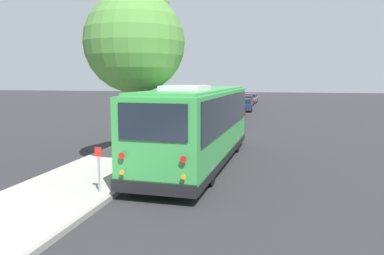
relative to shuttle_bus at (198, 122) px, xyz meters
The scene contains 13 objects.
ground_plane 1.80m from the shuttle_bus, behind, with size 160.00×160.00×0.00m, color #28282B.
sidewalk_slab 3.70m from the shuttle_bus, 98.54° to the left, with size 80.00×3.29×0.15m, color #A3A099.
curb_strip 2.32m from the shuttle_bus, 107.56° to the left, with size 80.00×0.14×0.15m, color gray.
shuttle_bus is the anchor object (origin of this frame).
parked_sedan_blue 12.71m from the shuttle_bus, ahead, with size 4.28×1.73×1.30m.
parked_sedan_black 18.97m from the shuttle_bus, ahead, with size 4.58×1.82×1.28m.
parked_sedan_navy 25.67m from the shuttle_bus, ahead, with size 4.52×1.94×1.30m.
parked_sedan_maroon 33.16m from the shuttle_bus, ahead, with size 4.39×1.71×1.28m.
parked_sedan_gray 38.97m from the shuttle_bus, ahead, with size 4.42×1.88×1.29m.
street_tree 4.17m from the shuttle_bus, 104.62° to the left, with size 3.91×3.91×7.26m.
sign_post_near 5.24m from the shuttle_bus, 157.28° to the left, with size 0.06×0.22×1.34m.
sign_post_far 4.15m from the shuttle_bus, 150.46° to the left, with size 0.06×0.06×1.31m.
fire_hydrant 7.84m from the shuttle_bus, 14.04° to the left, with size 0.22×0.22×0.81m.
Camera 1 is at (-14.18, -3.05, 3.51)m, focal length 35.00 mm.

